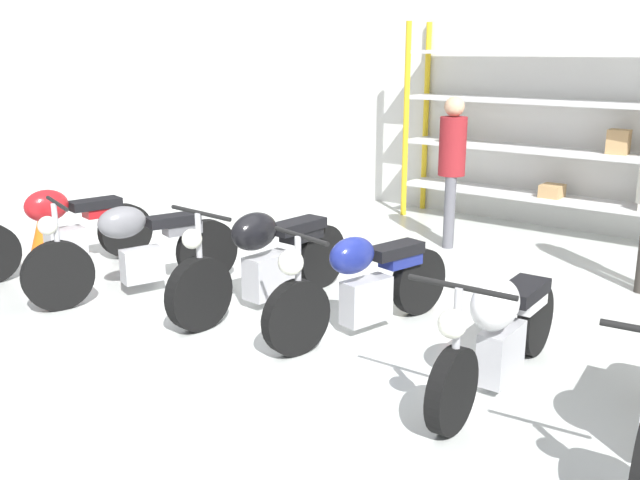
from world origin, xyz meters
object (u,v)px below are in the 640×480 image
at_px(motorcycle_black, 265,259).
at_px(motorcycle_blue, 361,283).
at_px(motorcycle_white, 500,330).
at_px(shelving_rack, 576,135).
at_px(person_near_rack, 452,159).
at_px(motorcycle_grey, 136,249).
at_px(traffic_cone, 43,228).
at_px(motorcycle_red, 60,229).

relative_size(motorcycle_black, motorcycle_blue, 1.10).
bearing_deg(motorcycle_blue, motorcycle_white, 91.23).
xyz_separation_m(shelving_rack, motorcycle_blue, (-0.21, -4.33, -0.86)).
bearing_deg(motorcycle_white, person_near_rack, -148.98).
xyz_separation_m(motorcycle_grey, motorcycle_black, (1.20, 0.54, -0.00)).
bearing_deg(motorcycle_black, traffic_cone, -82.97).
xyz_separation_m(shelving_rack, motorcycle_grey, (-2.49, -4.88, -0.83)).
xyz_separation_m(motorcycle_black, motorcycle_blue, (1.07, 0.02, -0.02)).
bearing_deg(motorcycle_black, motorcycle_blue, 93.97).
height_order(shelving_rack, motorcycle_black, shelving_rack).
bearing_deg(person_near_rack, motorcycle_grey, 40.41).
height_order(person_near_rack, traffic_cone, person_near_rack).
xyz_separation_m(motorcycle_red, motorcycle_grey, (1.33, -0.02, 0.01)).
bearing_deg(motorcycle_grey, motorcycle_white, 112.23).
height_order(motorcycle_black, motorcycle_blue, motorcycle_black).
relative_size(motorcycle_red, motorcycle_white, 1.03).
distance_m(shelving_rack, traffic_cone, 6.61).
bearing_deg(motorcycle_blue, motorcycle_grey, -64.63).
bearing_deg(shelving_rack, motorcycle_red, -128.12).
bearing_deg(traffic_cone, person_near_rack, 40.79).
distance_m(motorcycle_grey, motorcycle_blue, 2.34).
distance_m(person_near_rack, traffic_cone, 4.94).
bearing_deg(motorcycle_grey, motorcycle_black, 131.54).
relative_size(motorcycle_black, traffic_cone, 3.99).
bearing_deg(motorcycle_white, motorcycle_blue, -103.00).
bearing_deg(motorcycle_grey, motorcycle_red, -73.18).
relative_size(motorcycle_red, person_near_rack, 1.16).
distance_m(motorcycle_blue, person_near_rack, 3.10).
bearing_deg(motorcycle_grey, motorcycle_blue, 121.11).
xyz_separation_m(motorcycle_red, person_near_rack, (2.85, 3.48, 0.62)).
distance_m(motorcycle_black, motorcycle_white, 2.44).
xyz_separation_m(motorcycle_grey, motorcycle_white, (3.63, 0.30, -0.02)).
bearing_deg(person_near_rack, traffic_cone, 14.61).
height_order(motorcycle_white, person_near_rack, person_near_rack).
height_order(motorcycle_grey, person_near_rack, person_near_rack).
bearing_deg(motorcycle_blue, traffic_cone, -75.14).
distance_m(motorcycle_red, motorcycle_grey, 1.33).
height_order(motorcycle_black, motorcycle_white, motorcycle_black).
xyz_separation_m(motorcycle_blue, motorcycle_white, (1.35, -0.25, 0.00)).
xyz_separation_m(motorcycle_red, traffic_cone, (-0.85, 0.29, -0.18)).
bearing_deg(motorcycle_grey, traffic_cone, -80.60).
height_order(shelving_rack, person_near_rack, shelving_rack).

